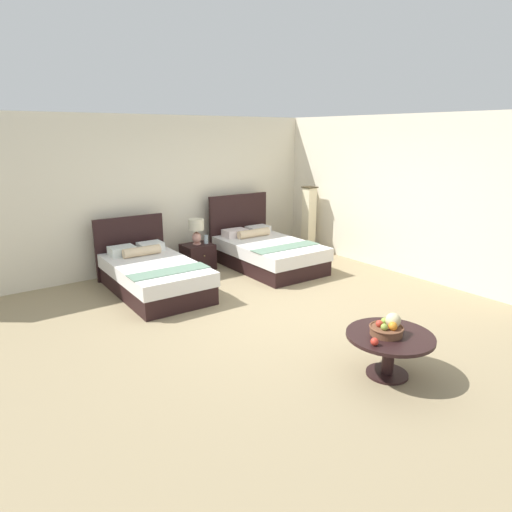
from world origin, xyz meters
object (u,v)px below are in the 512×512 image
Objects in this scene: nightstand at (198,257)px; loose_apple at (375,342)px; table_lamp at (196,228)px; bed_near_window at (153,274)px; vase at (206,239)px; bed_near_corner at (266,252)px; floor_lamp_corner at (309,220)px; coffee_table at (389,344)px; fruit_bowl at (388,327)px.

loose_apple is (-0.60, -4.48, 0.26)m from nightstand.
loose_apple is at bearing -97.62° from table_lamp.
bed_near_window is 1.47m from vase.
nightstand is 0.35m from vase.
bed_near_corner is 4.58× the size of table_lamp.
loose_apple is 0.06× the size of floor_lamp_corner.
bed_near_corner is 13.36× the size of vase.
coffee_table is 4.98m from floor_lamp_corner.
bed_near_corner is 1.12m from vase.
fruit_bowl is at bearing -93.96° from table_lamp.
nightstand is 4.53m from loose_apple.
fruit_bowl is at bearing -123.89° from floor_lamp_corner.
vase is at bearing -20.94° from table_lamp.
bed_near_corner reaches higher than bed_near_window.
table_lamp is 0.34× the size of floor_lamp_corner.
bed_near_window is 0.99× the size of bed_near_corner.
fruit_bowl is 4.42× the size of loose_apple.
bed_near_corner is 4.02× the size of nightstand.
bed_near_window is 3.66m from floor_lamp_corner.
bed_near_corner is 4.21m from loose_apple.
coffee_table is (-0.44, -4.38, -0.19)m from vase.
nightstand is at bearing 28.74° from bed_near_window.
loose_apple is at bearing -113.62° from bed_near_corner.
fruit_bowl reaches higher than loose_apple.
floor_lamp_corner reaches higher than vase.
coffee_table is (-0.28, -4.44, -0.41)m from table_lamp.
table_lamp is at bearing 149.24° from bed_near_corner.
nightstand is 1.14× the size of table_lamp.
bed_near_window is 27.14× the size of loose_apple.
loose_apple is at bearing -97.66° from nightstand.
nightstand is at bearing 150.03° from bed_near_corner.
bed_near_window is at bearing -151.26° from nightstand.
bed_near_window is 1.41m from table_lamp.
vase reaches higher than nightstand.
bed_near_window is 3.89m from loose_apple.
bed_near_window is at bearing -150.50° from table_lamp.
floor_lamp_corner is (3.62, 0.36, 0.40)m from bed_near_window.
loose_apple is (-0.32, -0.06, 0.14)m from coffee_table.
table_lamp is at bearing 29.50° from bed_near_window.
table_lamp is at bearing 82.38° from loose_apple.
bed_near_window is at bearing 102.74° from fruit_bowl.
nightstand is at bearing -90.00° from table_lamp.
table_lamp is at bearing 90.00° from nightstand.
fruit_bowl is at bearing -96.06° from vase.
vase is (0.16, -0.04, 0.31)m from nightstand.
fruit_bowl is at bearing -110.20° from bed_near_corner.
floor_lamp_corner reaches higher than coffee_table.
fruit_bowl reaches higher than coffee_table.
floor_lamp_corner reaches higher than nightstand.
vase is 2.04× the size of loose_apple.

